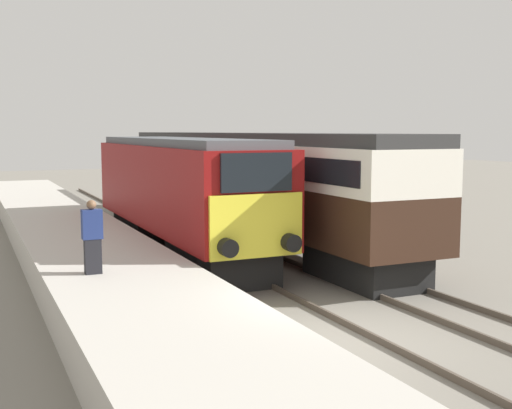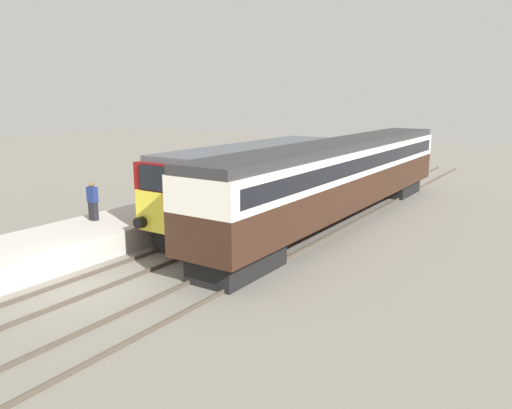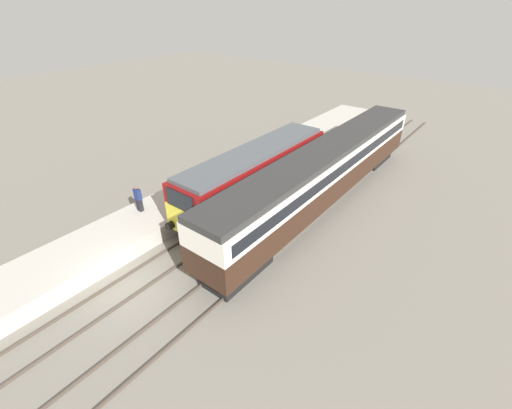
% 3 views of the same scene
% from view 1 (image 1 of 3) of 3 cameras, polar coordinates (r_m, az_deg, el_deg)
% --- Properties ---
extents(ground_plane, '(120.00, 120.00, 0.00)m').
position_cam_1_polar(ground_plane, '(12.99, 7.00, -11.97)').
color(ground_plane, slate).
extents(platform_left, '(3.50, 50.00, 0.95)m').
position_cam_1_polar(platform_left, '(19.10, -14.52, -4.64)').
color(platform_left, '#B7B2A8').
rests_on(platform_left, ground_plane).
extents(rails_near_track, '(1.51, 60.00, 0.14)m').
position_cam_1_polar(rails_near_track, '(17.27, -1.76, -7.00)').
color(rails_near_track, '#4C4238').
rests_on(rails_near_track, ground_plane).
extents(rails_far_track, '(1.50, 60.00, 0.14)m').
position_cam_1_polar(rails_far_track, '(18.81, 7.89, -5.93)').
color(rails_far_track, '#4C4238').
rests_on(rails_far_track, ground_plane).
extents(locomotive, '(2.70, 12.74, 3.88)m').
position_cam_1_polar(locomotive, '(21.43, -6.80, 1.23)').
color(locomotive, black).
rests_on(locomotive, ground_plane).
extents(passenger_carriage, '(2.75, 21.87, 4.04)m').
position_cam_1_polar(passenger_carriage, '(25.29, -1.46, 2.83)').
color(passenger_carriage, black).
rests_on(passenger_carriage, ground_plane).
extents(person_on_platform, '(0.44, 0.26, 1.65)m').
position_cam_1_polar(person_on_platform, '(14.67, -14.35, -2.85)').
color(person_on_platform, black).
rests_on(person_on_platform, platform_left).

